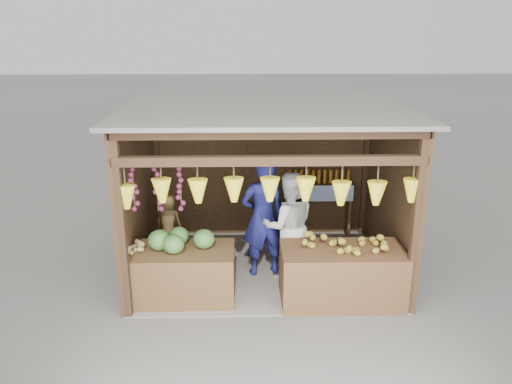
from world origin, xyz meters
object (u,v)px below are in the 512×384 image
(counter_left, at_px, (181,274))
(vendor_seated, at_px, (169,222))
(man_standing, at_px, (263,217))
(counter_right, at_px, (341,275))
(woman_standing, at_px, (289,226))

(counter_left, relative_size, vendor_seated, 1.61)
(vendor_seated, bearing_deg, man_standing, -169.90)
(counter_right, bearing_deg, counter_left, 176.59)
(counter_right, relative_size, man_standing, 0.89)
(man_standing, bearing_deg, counter_left, 15.21)
(counter_left, distance_m, vendor_seated, 1.16)
(counter_right, bearing_deg, woman_standing, 132.78)
(counter_left, xyz_separation_m, vendor_seated, (-0.31, 1.04, 0.41))
(counter_right, height_order, woman_standing, woman_standing)
(counter_left, bearing_deg, vendor_seated, 106.56)
(counter_right, xyz_separation_m, man_standing, (-1.10, 0.88, 0.57))
(man_standing, distance_m, woman_standing, 0.42)
(counter_right, distance_m, vendor_seated, 2.90)
(vendor_seated, bearing_deg, counter_right, 176.77)
(counter_left, xyz_separation_m, counter_right, (2.31, -0.14, 0.02))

